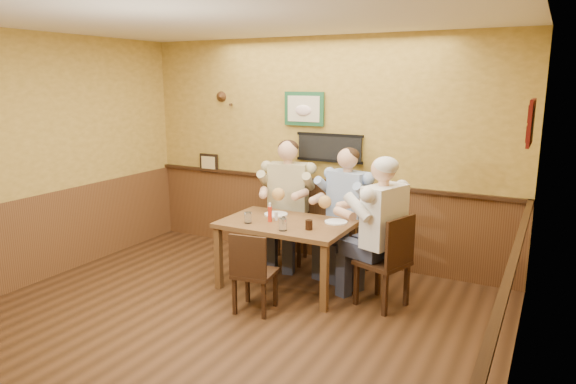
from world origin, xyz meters
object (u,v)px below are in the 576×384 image
at_px(chair_near_side, 255,271).
at_px(diner_blue_polo, 348,217).
at_px(hot_sauce_bottle, 270,213).
at_px(pepper_shaker, 284,220).
at_px(water_glass_left, 248,218).
at_px(water_glass_mid, 283,225).
at_px(chair_back_right, 347,234).
at_px(chair_right_end, 382,260).
at_px(diner_tan_shirt, 288,208).
at_px(dining_table, 286,230).
at_px(chair_back_left, 288,224).
at_px(salt_shaker, 276,216).
at_px(diner_white_elder, 383,241).
at_px(cola_tumbler, 309,225).

xyz_separation_m(chair_near_side, diner_blue_polo, (0.41, 1.44, 0.26)).
xyz_separation_m(diner_blue_polo, hot_sauce_bottle, (-0.59, -0.82, 0.17)).
xyz_separation_m(chair_near_side, pepper_shaker, (-0.01, 0.62, 0.37)).
bearing_deg(water_glass_left, water_glass_mid, -8.65).
bearing_deg(chair_back_right, chair_near_side, -93.20).
distance_m(chair_right_end, diner_tan_shirt, 1.64).
distance_m(dining_table, hot_sauce_bottle, 0.26).
height_order(dining_table, chair_back_left, chair_back_left).
bearing_deg(chair_right_end, chair_back_left, -96.93).
bearing_deg(salt_shaker, diner_blue_polo, 53.12).
height_order(chair_right_end, diner_blue_polo, diner_blue_polo).
distance_m(dining_table, diner_blue_polo, 0.86).
xyz_separation_m(dining_table, salt_shaker, (-0.13, 0.01, 0.14)).
relative_size(chair_right_end, water_glass_left, 8.03).
xyz_separation_m(diner_blue_polo, diner_white_elder, (0.67, -0.73, 0.02)).
xyz_separation_m(chair_right_end, pepper_shaker, (-1.09, -0.09, 0.30)).
bearing_deg(dining_table, hot_sauce_bottle, -155.10).
height_order(chair_back_right, cola_tumbler, chair_back_right).
bearing_deg(hot_sauce_bottle, diner_tan_shirt, 103.89).
xyz_separation_m(water_glass_mid, cola_tumbler, (0.22, 0.16, -0.01)).
bearing_deg(pepper_shaker, cola_tumbler, -12.77).
bearing_deg(chair_back_left, dining_table, -77.54).
xyz_separation_m(chair_back_right, chair_right_end, (0.67, -0.73, 0.01)).
bearing_deg(diner_white_elder, chair_back_right, -118.21).
bearing_deg(cola_tumbler, chair_back_left, 128.73).
xyz_separation_m(chair_near_side, water_glass_mid, (0.11, 0.38, 0.40)).
height_order(chair_right_end, diner_tan_shirt, diner_tan_shirt).
bearing_deg(diner_tan_shirt, chair_right_end, -39.87).
distance_m(dining_table, chair_right_end, 1.11).
bearing_deg(diner_tan_shirt, salt_shaker, -85.89).
relative_size(diner_tan_shirt, water_glass_left, 11.57).
height_order(diner_tan_shirt, cola_tumbler, diner_tan_shirt).
distance_m(chair_near_side, diner_blue_polo, 1.52).
distance_m(chair_back_right, diner_blue_polo, 0.20).
distance_m(chair_right_end, chair_near_side, 1.29).
bearing_deg(pepper_shaker, diner_tan_shirt, 114.50).
relative_size(diner_tan_shirt, water_glass_mid, 10.91).
height_order(chair_back_left, pepper_shaker, chair_back_left).
xyz_separation_m(diner_white_elder, water_glass_mid, (-0.97, -0.33, 0.12)).
xyz_separation_m(diner_tan_shirt, salt_shaker, (0.23, -0.73, 0.10)).
relative_size(dining_table, pepper_shaker, 17.82).
bearing_deg(dining_table, diner_tan_shirt, 116.16).
xyz_separation_m(diner_blue_polo, water_glass_left, (-0.77, -0.99, 0.13)).
xyz_separation_m(diner_white_elder, salt_shaker, (-1.22, -0.01, 0.10)).
distance_m(chair_near_side, diner_tan_shirt, 1.50).
height_order(salt_shaker, pepper_shaker, salt_shaker).
height_order(chair_right_end, salt_shaker, chair_right_end).
distance_m(water_glass_mid, cola_tumbler, 0.27).
bearing_deg(chair_right_end, chair_near_side, -37.46).
bearing_deg(cola_tumbler, hot_sauce_bottle, 171.60).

